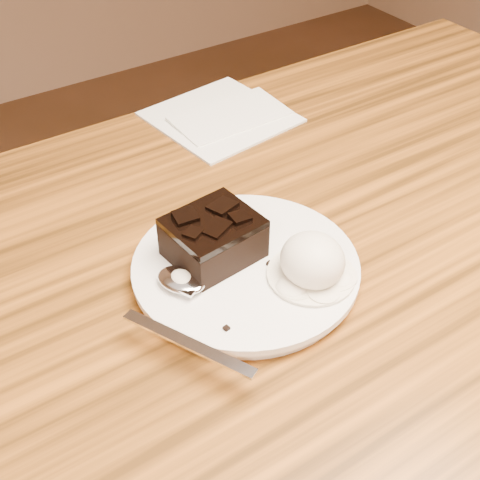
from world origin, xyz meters
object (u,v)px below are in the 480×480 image
napkin (220,116)px  ice_cream_scoop (312,260)px  dining_table (300,478)px  spoon (181,281)px  brownie (213,240)px  plate (246,270)px

napkin → ice_cream_scoop: bearing=-107.7°
dining_table → ice_cream_scoop: (-0.02, -0.00, 0.41)m
spoon → napkin: spoon is taller
brownie → spoon: 0.05m
brownie → ice_cream_scoop: ice_cream_scoop is taller
ice_cream_scoop → napkin: (0.10, 0.33, -0.04)m
spoon → dining_table: bearing=-47.5°
plate → ice_cream_scoop: ice_cream_scoop is taller
spoon → ice_cream_scoop: bearing=-53.4°
dining_table → napkin: napkin is taller
brownie → napkin: (0.16, 0.25, -0.03)m
plate → napkin: 0.31m
plate → brownie: 0.04m
plate → spoon: bearing=174.1°
brownie → ice_cream_scoop: (0.06, -0.08, 0.00)m
plate → napkin: bearing=62.3°
plate → brownie: (-0.02, 0.03, 0.03)m
brownie → napkin: size_ratio=0.49×
ice_cream_scoop → spoon: ice_cream_scoop is taller
dining_table → brownie: bearing=138.6°
brownie → ice_cream_scoop: 0.10m
plate → brownie: size_ratio=2.71×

